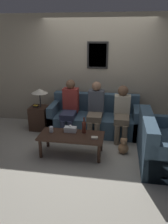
{
  "coord_description": "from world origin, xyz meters",
  "views": [
    {
      "loc": [
        0.53,
        -4.18,
        2.2
      ],
      "look_at": [
        -0.15,
        -0.09,
        0.67
      ],
      "focal_mm": 35.0,
      "sensor_mm": 36.0,
      "label": 1
    }
  ],
  "objects_px": {
    "drinking_glass": "(51,129)",
    "teddy_bear": "(123,147)",
    "couch_main": "(94,119)",
    "wine_bottle": "(84,127)",
    "person_right": "(122,111)",
    "person_left": "(70,106)",
    "person_middle": "(96,108)",
    "couch_side": "(161,146)",
    "coffee_table": "(71,138)"
  },
  "relations": [
    {
      "from": "person_left",
      "to": "drinking_glass",
      "type": "bearing_deg",
      "value": -100.14
    },
    {
      "from": "wine_bottle",
      "to": "person_middle",
      "type": "xyz_separation_m",
      "value": [
        0.13,
        0.79,
        0.12
      ]
    },
    {
      "from": "person_left",
      "to": "teddy_bear",
      "type": "relative_size",
      "value": 3.83
    },
    {
      "from": "drinking_glass",
      "to": "person_left",
      "type": "xyz_separation_m",
      "value": [
        0.16,
        0.9,
        0.19
      ]
    },
    {
      "from": "couch_side",
      "to": "person_left",
      "type": "distance_m",
      "value": 2.12
    },
    {
      "from": "person_right",
      "to": "couch_main",
      "type": "bearing_deg",
      "value": 160.11
    },
    {
      "from": "couch_main",
      "to": "person_middle",
      "type": "xyz_separation_m",
      "value": [
        0.04,
        -0.19,
        0.34
      ]
    },
    {
      "from": "person_left",
      "to": "person_right",
      "type": "bearing_deg",
      "value": -3.23
    },
    {
      "from": "couch_main",
      "to": "couch_side",
      "type": "bearing_deg",
      "value": -39.81
    },
    {
      "from": "person_middle",
      "to": "person_right",
      "type": "relative_size",
      "value": 1.05
    },
    {
      "from": "coffee_table",
      "to": "person_middle",
      "type": "bearing_deg",
      "value": 69.82
    },
    {
      "from": "person_left",
      "to": "teddy_bear",
      "type": "height_order",
      "value": "person_left"
    },
    {
      "from": "teddy_bear",
      "to": "wine_bottle",
      "type": "bearing_deg",
      "value": -175.26
    },
    {
      "from": "coffee_table",
      "to": "drinking_glass",
      "type": "height_order",
      "value": "drinking_glass"
    },
    {
      "from": "couch_side",
      "to": "couch_main",
      "type": "bearing_deg",
      "value": 50.19
    },
    {
      "from": "teddy_bear",
      "to": "couch_side",
      "type": "bearing_deg",
      "value": -15.65
    },
    {
      "from": "couch_main",
      "to": "teddy_bear",
      "type": "distance_m",
      "value": 1.15
    },
    {
      "from": "person_left",
      "to": "person_middle",
      "type": "xyz_separation_m",
      "value": [
        0.59,
        -0.03,
        -0.01
      ]
    },
    {
      "from": "person_middle",
      "to": "teddy_bear",
      "type": "distance_m",
      "value": 1.09
    },
    {
      "from": "couch_side",
      "to": "person_middle",
      "type": "height_order",
      "value": "person_middle"
    },
    {
      "from": "wine_bottle",
      "to": "teddy_bear",
      "type": "height_order",
      "value": "wine_bottle"
    },
    {
      "from": "wine_bottle",
      "to": "drinking_glass",
      "type": "relative_size",
      "value": 2.81
    },
    {
      "from": "person_right",
      "to": "wine_bottle",
      "type": "bearing_deg",
      "value": -132.61
    },
    {
      "from": "coffee_table",
      "to": "teddy_bear",
      "type": "distance_m",
      "value": 1.01
    },
    {
      "from": "person_left",
      "to": "teddy_bear",
      "type": "distance_m",
      "value": 1.52
    },
    {
      "from": "person_left",
      "to": "person_right",
      "type": "xyz_separation_m",
      "value": [
        1.16,
        -0.07,
        -0.03
      ]
    },
    {
      "from": "wine_bottle",
      "to": "person_right",
      "type": "bearing_deg",
      "value": 47.39
    },
    {
      "from": "couch_main",
      "to": "teddy_bear",
      "type": "bearing_deg",
      "value": -53.82
    },
    {
      "from": "couch_main",
      "to": "person_middle",
      "type": "bearing_deg",
      "value": -77.74
    },
    {
      "from": "couch_main",
      "to": "teddy_bear",
      "type": "xyz_separation_m",
      "value": [
        0.67,
        -0.92,
        -0.16
      ]
    },
    {
      "from": "coffee_table",
      "to": "person_right",
      "type": "height_order",
      "value": "person_right"
    },
    {
      "from": "person_middle",
      "to": "drinking_glass",
      "type": "bearing_deg",
      "value": -130.73
    },
    {
      "from": "couch_main",
      "to": "couch_side",
      "type": "distance_m",
      "value": 1.72
    },
    {
      "from": "person_middle",
      "to": "teddy_bear",
      "type": "height_order",
      "value": "person_middle"
    },
    {
      "from": "drinking_glass",
      "to": "teddy_bear",
      "type": "height_order",
      "value": "drinking_glass"
    },
    {
      "from": "couch_main",
      "to": "coffee_table",
      "type": "bearing_deg",
      "value": -105.1
    },
    {
      "from": "couch_main",
      "to": "couch_side",
      "type": "height_order",
      "value": "same"
    },
    {
      "from": "coffee_table",
      "to": "couch_main",
      "type": "bearing_deg",
      "value": 74.9
    },
    {
      "from": "couch_main",
      "to": "teddy_bear",
      "type": "height_order",
      "value": "couch_main"
    },
    {
      "from": "coffee_table",
      "to": "person_middle",
      "type": "height_order",
      "value": "person_middle"
    },
    {
      "from": "couch_side",
      "to": "coffee_table",
      "type": "relative_size",
      "value": 1.13
    },
    {
      "from": "person_middle",
      "to": "wine_bottle",
      "type": "bearing_deg",
      "value": -98.97
    },
    {
      "from": "drinking_glass",
      "to": "person_right",
      "type": "height_order",
      "value": "person_right"
    },
    {
      "from": "couch_side",
      "to": "person_middle",
      "type": "relative_size",
      "value": 1.14
    },
    {
      "from": "drinking_glass",
      "to": "person_middle",
      "type": "bearing_deg",
      "value": 49.27
    },
    {
      "from": "person_middle",
      "to": "person_right",
      "type": "xyz_separation_m",
      "value": [
        0.57,
        -0.04,
        -0.02
      ]
    },
    {
      "from": "coffee_table",
      "to": "teddy_bear",
      "type": "bearing_deg",
      "value": 11.44
    },
    {
      "from": "coffee_table",
      "to": "drinking_glass",
      "type": "distance_m",
      "value": 0.42
    },
    {
      "from": "couch_side",
      "to": "drinking_glass",
      "type": "distance_m",
      "value": 2.03
    },
    {
      "from": "wine_bottle",
      "to": "drinking_glass",
      "type": "bearing_deg",
      "value": -173.42
    }
  ]
}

